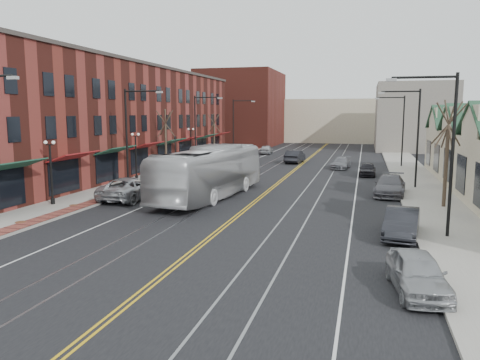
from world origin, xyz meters
The scene contains 31 objects.
ground centered at (0.00, 0.00, 0.00)m, with size 160.00×160.00×0.00m, color black.
sidewalk_left centered at (-12.00, 20.00, 0.07)m, with size 4.00×120.00×0.15m, color gray.
sidewalk_right centered at (12.00, 20.00, 0.07)m, with size 4.00×120.00×0.15m, color gray.
building_left centered at (-19.00, 27.00, 5.50)m, with size 10.00×50.00×11.00m, color maroon.
backdrop_left centered at (-16.00, 70.00, 7.00)m, with size 14.00×18.00×14.00m, color maroon.
backdrop_mid centered at (0.00, 85.00, 4.50)m, with size 22.00×14.00×9.00m, color #BEB192.
backdrop_right centered at (15.00, 65.00, 5.50)m, with size 12.00×16.00×11.00m, color slate.
streetlight_l_1 centered at (-11.05, 16.00, 5.03)m, with size 3.33×0.25×8.00m.
streetlight_l_2 centered at (-11.05, 32.00, 5.03)m, with size 3.33×0.25×8.00m.
streetlight_l_3 centered at (-11.05, 48.00, 5.03)m, with size 3.33×0.25×8.00m.
streetlight_r_0 centered at (11.05, 6.00, 5.03)m, with size 3.33×0.25×8.00m.
streetlight_r_1 centered at (11.05, 22.00, 5.03)m, with size 3.33×0.25×8.00m.
streetlight_r_2 centered at (11.05, 38.00, 5.03)m, with size 3.33×0.25×8.00m.
lamppost_l_1 centered at (-12.80, 8.00, 2.20)m, with size 0.84×0.28×4.27m.
lamppost_l_2 centered at (-12.80, 20.00, 2.20)m, with size 0.84×0.28×4.27m.
lamppost_l_3 centered at (-12.80, 34.00, 2.20)m, with size 0.84×0.28×4.27m.
tree_left_near centered at (-12.50, 26.00, 3.51)m, with size 1.78×1.37×6.48m.
tree_left_far centered at (-12.50, 42.00, 3.28)m, with size 1.66×1.28×6.02m.
tree_right_mid centered at (12.50, 14.00, 3.75)m, with size 1.90×1.46×6.93m.
manhole_mid centered at (-11.20, 3.00, 0.16)m, with size 0.60×0.60×0.02m, color #592D19.
manhole_far centered at (-11.20, 8.00, 0.16)m, with size 0.60×0.60×0.02m, color #592D19.
traffic_signal centered at (-10.60, 24.00, 2.35)m, with size 0.18×0.15×3.80m.
transit_bus centered at (-3.58, 13.66, 1.90)m, with size 3.19×13.63×3.80m, color #BCBCBE.
parked_suv centered at (-8.97, 11.59, 0.82)m, with size 2.72×5.90×1.64m, color #ACAFB3.
parked_car_a centered at (9.30, -1.85, 0.72)m, with size 1.69×4.20×1.43m, color #999B9F.
parked_car_b centered at (9.30, 5.70, 0.74)m, with size 1.57×4.51×1.49m, color #222328.
parked_car_c centered at (9.30, 18.14, 0.78)m, with size 2.18×5.36×1.55m, color slate.
parked_car_d centered at (7.69, 29.27, 0.66)m, with size 1.56×3.88×1.32m, color black.
distant_car_left centered at (-1.06, 39.44, 0.81)m, with size 1.72×4.93×1.62m, color black.
distant_car_right centered at (4.85, 34.76, 0.65)m, with size 1.82×4.47×1.30m, color slate.
distant_car_far centered at (-7.10, 51.12, 0.70)m, with size 1.64×4.09×1.39m, color #A6A8AD.
Camera 1 is at (7.37, -18.59, 6.26)m, focal length 35.00 mm.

